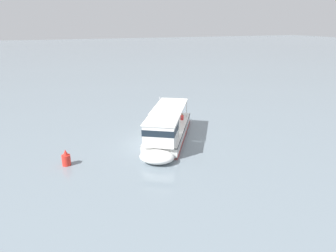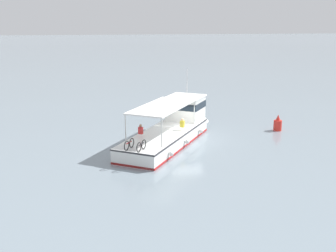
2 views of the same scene
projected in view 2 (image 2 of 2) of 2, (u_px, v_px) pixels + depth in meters
The scene contains 3 objects.
ground_plane at pixel (187, 140), 33.80m from camera, with size 400.00×400.00×0.00m, color gray.
ferry_main at pixel (173, 128), 33.49m from camera, with size 12.48×9.20×5.32m.
channel_buoy at pixel (278, 124), 36.40m from camera, with size 0.70×0.70×1.40m.
Camera 2 is at (31.90, -5.94, 9.64)m, focal length 44.92 mm.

